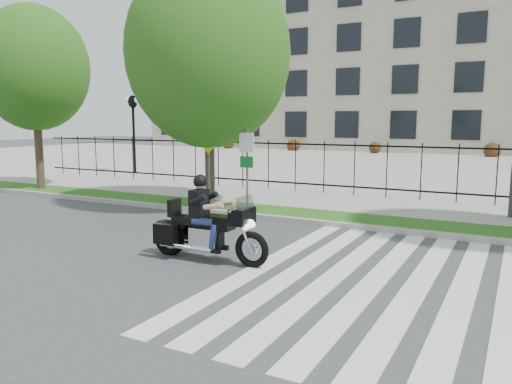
% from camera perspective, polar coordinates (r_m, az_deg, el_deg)
% --- Properties ---
extents(ground, '(120.00, 120.00, 0.00)m').
position_cam_1_polar(ground, '(11.49, -8.72, -6.69)').
color(ground, '#37373A').
rests_on(ground, ground).
extents(curb, '(60.00, 0.20, 0.15)m').
position_cam_1_polar(curb, '(14.86, 0.80, -2.87)').
color(curb, '#9D9B93').
rests_on(curb, ground).
extents(grass_verge, '(60.00, 1.50, 0.15)m').
position_cam_1_polar(grass_verge, '(15.61, 2.24, -2.33)').
color(grass_verge, '#1B5615').
rests_on(grass_verge, ground).
extents(sidewalk, '(60.00, 3.50, 0.15)m').
position_cam_1_polar(sidewalk, '(17.86, 5.75, -1.02)').
color(sidewalk, gray).
rests_on(sidewalk, ground).
extents(plaza, '(80.00, 34.00, 0.10)m').
position_cam_1_polar(plaza, '(34.63, 16.95, 3.12)').
color(plaza, gray).
rests_on(plaza, ground).
extents(crosswalk_stripes, '(5.70, 8.00, 0.01)m').
position_cam_1_polar(crosswalk_stripes, '(9.51, 15.63, -10.05)').
color(crosswalk_stripes, silver).
rests_on(crosswalk_stripes, ground).
extents(iron_fence, '(30.00, 0.06, 2.00)m').
position_cam_1_polar(iron_fence, '(19.34, 7.79, 2.87)').
color(iron_fence, black).
rests_on(iron_fence, sidewalk).
extents(office_building, '(60.00, 21.90, 20.15)m').
position_cam_1_polar(office_building, '(54.64, 21.68, 15.09)').
color(office_building, '#A09581').
rests_on(office_building, ground).
extents(lamp_post_left, '(1.06, 0.70, 4.25)m').
position_cam_1_polar(lamp_post_left, '(28.01, -13.86, 8.57)').
color(lamp_post_left, black).
rests_on(lamp_post_left, ground).
extents(street_tree_0, '(4.33, 4.33, 7.33)m').
position_cam_1_polar(street_tree_0, '(22.36, -24.05, 12.78)').
color(street_tree_0, '#3D2F21').
rests_on(street_tree_0, grass_verge).
extents(street_tree_1, '(5.32, 5.32, 7.98)m').
position_cam_1_polar(street_tree_1, '(16.68, -5.47, 15.53)').
color(street_tree_1, '#3D2F21').
rests_on(street_tree_1, grass_verge).
extents(sign_pole_regulatory, '(0.50, 0.09, 2.50)m').
position_cam_1_polar(sign_pole_regulatory, '(15.44, -1.06, 3.79)').
color(sign_pole_regulatory, '#59595B').
rests_on(sign_pole_regulatory, grass_verge).
extents(sign_pole_warning, '(0.78, 0.09, 2.49)m').
position_cam_1_polar(sign_pole_warning, '(16.18, -5.43, 3.97)').
color(sign_pole_warning, '#59595B').
rests_on(sign_pole_warning, grass_verge).
extents(motorcycle_rider, '(2.84, 0.83, 2.19)m').
position_cam_1_polar(motorcycle_rider, '(10.50, -5.59, -3.97)').
color(motorcycle_rider, black).
rests_on(motorcycle_rider, ground).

